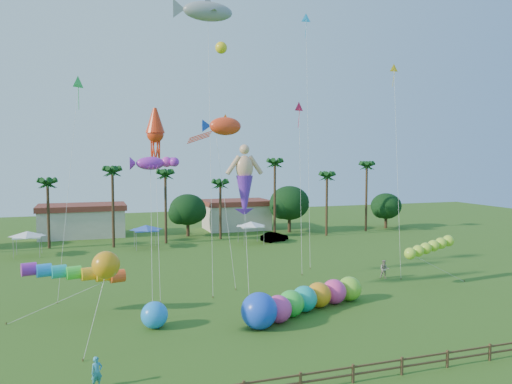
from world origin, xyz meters
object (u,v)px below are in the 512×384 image
object	(u,v)px
spectator_b	(384,269)
blue_ball	(154,315)
car_b	(275,237)
spectator_a	(97,372)
caterpillar_inflatable	(301,301)

from	to	relation	value
spectator_b	blue_ball	xyz separation A→B (m)	(-23.10, -7.24, 0.03)
car_b	blue_ball	bearing A→B (deg)	127.17
car_b	spectator_a	distance (m)	45.83
caterpillar_inflatable	car_b	bearing A→B (deg)	48.17
spectator_b	spectator_a	bearing A→B (deg)	-122.51
car_b	blue_ball	world-z (taller)	blue_ball
car_b	spectator_a	xyz separation A→B (m)	(-24.42, -38.78, 0.15)
spectator_a	spectator_b	xyz separation A→B (m)	(27.04, 15.36, 0.09)
spectator_b	car_b	bearing A→B (deg)	124.28
spectator_a	caterpillar_inflatable	bearing A→B (deg)	6.14
caterpillar_inflatable	blue_ball	bearing A→B (deg)	152.99
spectator_b	caterpillar_inflatable	distance (m)	14.48
car_b	spectator_b	world-z (taller)	spectator_b
spectator_a	blue_ball	size ratio (longest dim) A/B	0.87
spectator_b	blue_ball	bearing A→B (deg)	-134.71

